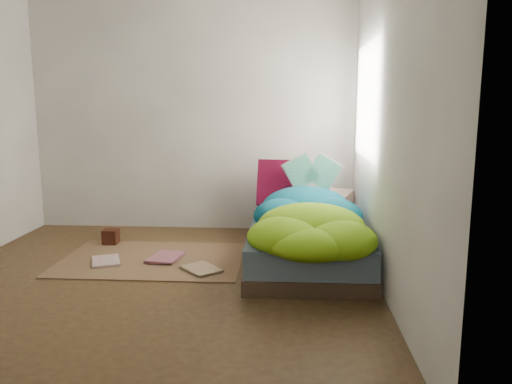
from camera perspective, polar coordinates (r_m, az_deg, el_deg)
ground at (r=4.05m, az=-11.71°, el=-10.02°), size 3.50×3.50×0.00m
room_walls at (r=3.82m, az=-12.38°, el=13.58°), size 3.54×3.54×2.62m
bed at (r=4.55m, az=5.78°, el=-5.39°), size 1.00×2.00×0.34m
duvet at (r=4.25m, az=5.95°, el=-1.74°), size 0.96×1.84×0.34m
rug at (r=4.59m, az=-11.71°, el=-7.53°), size 1.60×1.10×0.01m
pillow_floral at (r=5.30m, az=7.81°, el=-0.65°), size 0.63×0.54×0.12m
pillow_magenta at (r=5.09m, az=2.84°, el=0.98°), size 0.48×0.19×0.47m
open_book at (r=4.88m, az=6.46°, el=3.46°), size 0.47×0.12×0.28m
wooden_box at (r=5.15m, az=-16.26°, el=-4.90°), size 0.14×0.14×0.14m
floor_book_a at (r=4.57m, az=-18.26°, el=-7.65°), size 0.33×0.38×0.02m
floor_book_b at (r=4.59m, az=-11.78°, el=-7.24°), size 0.30×0.38×0.03m
floor_book_c at (r=4.15m, az=-7.64°, el=-9.05°), size 0.38×0.39×0.02m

